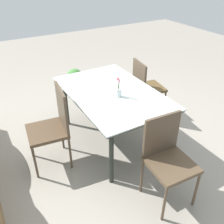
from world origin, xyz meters
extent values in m
plane|color=gray|center=(0.00, 0.00, 0.00)|extent=(12.00, 12.00, 0.00)
cube|color=silver|center=(0.01, 0.04, 0.77)|extent=(1.61, 1.04, 0.02)
cube|color=#232823|center=(0.01, 0.04, 0.75)|extent=(1.57, 1.02, 0.02)
cylinder|color=#232823|center=(-0.68, -0.36, 0.38)|extent=(0.05, 0.05, 0.76)
cylinder|color=#232823|center=(0.70, -0.36, 0.38)|extent=(0.05, 0.05, 0.76)
cylinder|color=#232823|center=(-0.68, 0.44, 0.38)|extent=(0.05, 0.05, 0.76)
cylinder|color=#232823|center=(0.70, 0.44, 0.38)|extent=(0.05, 0.05, 0.76)
cube|color=#4E3B28|center=(-0.01, 0.94, 0.48)|extent=(0.50, 0.50, 0.04)
cube|color=#4C3D2D|center=(-0.03, 0.73, 0.75)|extent=(0.43, 0.08, 0.52)
cylinder|color=#4C3D2D|center=(-0.19, 1.17, 0.24)|extent=(0.03, 0.03, 0.47)
cylinder|color=#4C3D2D|center=(0.22, 1.12, 0.24)|extent=(0.03, 0.03, 0.47)
cylinder|color=#4C3D2D|center=(-0.24, 0.76, 0.24)|extent=(0.03, 0.03, 0.47)
cylinder|color=#4C3D2D|center=(0.18, 0.71, 0.24)|extent=(0.03, 0.03, 0.47)
cube|color=brown|center=(0.37, -0.86, 0.45)|extent=(0.48, 0.48, 0.04)
cube|color=#4C3D2D|center=(0.40, -0.67, 0.69)|extent=(0.40, 0.09, 0.45)
cylinder|color=#4C3D2D|center=(0.53, -1.08, 0.22)|extent=(0.03, 0.03, 0.44)
cylinder|color=#4C3D2D|center=(0.15, -1.02, 0.22)|extent=(0.03, 0.03, 0.44)
cylinder|color=#4C3D2D|center=(0.59, -0.70, 0.22)|extent=(0.03, 0.03, 0.44)
cylinder|color=#4C3D2D|center=(0.21, -0.64, 0.22)|extent=(0.03, 0.03, 0.44)
cube|color=brown|center=(-1.18, 0.04, 0.48)|extent=(0.46, 0.46, 0.04)
cube|color=#4C3D2D|center=(-0.97, 0.03, 0.72)|extent=(0.05, 0.42, 0.46)
cylinder|color=#4C3D2D|center=(-1.39, -0.15, 0.24)|extent=(0.03, 0.03, 0.47)
cylinder|color=#4C3D2D|center=(-1.37, 0.25, 0.24)|extent=(0.03, 0.03, 0.47)
cylinder|color=#4C3D2D|center=(-0.99, -0.17, 0.24)|extent=(0.03, 0.03, 0.47)
cylinder|color=#4C3D2D|center=(-0.97, 0.23, 0.24)|extent=(0.03, 0.03, 0.47)
cylinder|color=silver|center=(-0.15, 0.03, 0.83)|extent=(0.07, 0.07, 0.11)
cylinder|color=#387233|center=(-0.14, 0.03, 0.90)|extent=(0.01, 0.01, 0.11)
sphere|color=white|center=(-0.14, 0.03, 0.95)|extent=(0.04, 0.04, 0.04)
cylinder|color=#387233|center=(-0.15, 0.04, 0.92)|extent=(0.01, 0.01, 0.15)
sphere|color=#EFCC4C|center=(-0.15, 0.04, 0.99)|extent=(0.03, 0.03, 0.03)
cylinder|color=#387233|center=(-0.14, 0.05, 0.93)|extent=(0.01, 0.01, 0.17)
sphere|color=#DB4C56|center=(-0.14, 0.05, 1.01)|extent=(0.03, 0.03, 0.03)
cylinder|color=#387233|center=(-0.16, 0.04, 0.92)|extent=(0.01, 0.01, 0.15)
sphere|color=pink|center=(-0.16, 0.04, 1.00)|extent=(0.04, 0.04, 0.04)
cylinder|color=slate|center=(1.66, -0.09, 0.11)|extent=(0.26, 0.26, 0.21)
sphere|color=#47843D|center=(1.66, -0.09, 0.33)|extent=(0.28, 0.28, 0.28)
camera|label=1|loc=(-2.47, 1.46, 2.25)|focal=40.05mm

